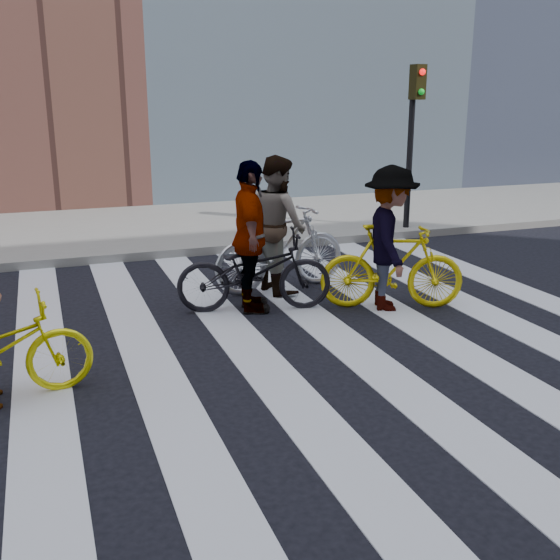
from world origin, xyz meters
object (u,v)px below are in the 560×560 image
bike_yellow_right (392,267)px  bike_dark_rear (254,271)px  traffic_signal (414,121)px  rider_rear (250,238)px  rider_mid (278,224)px  rider_right (390,239)px  bike_silver_mid (281,248)px

bike_yellow_right → bike_dark_rear: 1.82m
traffic_signal → rider_rear: (-4.50, -3.56, -1.29)m
traffic_signal → rider_mid: size_ratio=1.70×
bike_yellow_right → rider_mid: bearing=61.8°
rider_right → rider_rear: (-1.74, 0.53, 0.04)m
rider_mid → rider_right: (1.08, -1.31, -0.03)m
rider_mid → rider_rear: rider_rear is taller
bike_silver_mid → rider_mid: bearing=82.4°
bike_silver_mid → rider_right: rider_right is taller
rider_mid → rider_rear: 1.02m
bike_silver_mid → rider_rear: (-0.71, -0.78, 0.36)m
bike_silver_mid → rider_right: bearing=-149.3°
rider_right → rider_rear: 1.82m
traffic_signal → rider_right: 5.11m
bike_silver_mid → bike_dark_rear: (-0.66, -0.78, -0.09)m
bike_silver_mid → bike_dark_rear: bike_silver_mid is taller
traffic_signal → rider_mid: (-3.85, -2.78, -1.30)m
traffic_signal → rider_rear: size_ratio=1.68×
traffic_signal → rider_rear: 5.89m
traffic_signal → bike_yellow_right: 5.20m
traffic_signal → rider_rear: traffic_signal is taller
bike_yellow_right → rider_mid: (-1.13, 1.31, 0.41)m
bike_dark_rear → rider_mid: bearing=-25.3°
bike_yellow_right → bike_dark_rear: size_ratio=0.93×
bike_silver_mid → rider_right: (1.03, -1.31, 0.33)m
traffic_signal → bike_silver_mid: bearing=-143.8°
rider_rear → bike_dark_rear: bearing=-77.2°
traffic_signal → bike_yellow_right: size_ratio=1.76×
bike_silver_mid → rider_mid: (-0.05, 0.00, 0.36)m
bike_dark_rear → rider_right: (1.69, -0.53, 0.42)m
traffic_signal → bike_dark_rear: (-4.45, -3.56, -1.75)m
bike_dark_rear → rider_mid: rider_mid is taller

